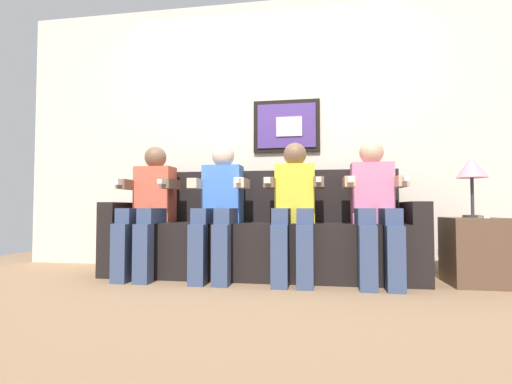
# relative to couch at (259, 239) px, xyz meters

# --- Properties ---
(ground_plane) EXTENTS (6.49, 6.49, 0.00)m
(ground_plane) POSITION_rel_couch_xyz_m (0.00, -0.33, -0.31)
(ground_plane) COLOR #8C6B4C
(back_wall_assembly) EXTENTS (4.99, 0.10, 2.60)m
(back_wall_assembly) POSITION_rel_couch_xyz_m (0.00, 0.44, 0.99)
(back_wall_assembly) COLOR beige
(back_wall_assembly) RESTS_ON ground_plane
(couch) EXTENTS (2.59, 0.58, 0.90)m
(couch) POSITION_rel_couch_xyz_m (0.00, 0.00, 0.00)
(couch) COLOR black
(couch) RESTS_ON ground_plane
(person_leftmost) EXTENTS (0.46, 0.56, 1.11)m
(person_leftmost) POSITION_rel_couch_xyz_m (-0.92, -0.17, 0.29)
(person_leftmost) COLOR #D8593F
(person_leftmost) RESTS_ON ground_plane
(person_left_center) EXTENTS (0.46, 0.56, 1.11)m
(person_left_center) POSITION_rel_couch_xyz_m (-0.30, -0.17, 0.29)
(person_left_center) COLOR #3F72CC
(person_left_center) RESTS_ON ground_plane
(person_right_center) EXTENTS (0.46, 0.56, 1.11)m
(person_right_center) POSITION_rel_couch_xyz_m (0.31, -0.17, 0.29)
(person_right_center) COLOR yellow
(person_right_center) RESTS_ON ground_plane
(person_rightmost) EXTENTS (0.46, 0.56, 1.11)m
(person_rightmost) POSITION_rel_couch_xyz_m (0.92, -0.17, 0.29)
(person_rightmost) COLOR pink
(person_rightmost) RESTS_ON ground_plane
(side_table_right) EXTENTS (0.40, 0.40, 0.50)m
(side_table_right) POSITION_rel_couch_xyz_m (1.64, -0.11, -0.06)
(side_table_right) COLOR brown
(side_table_right) RESTS_ON ground_plane
(table_lamp) EXTENTS (0.22, 0.22, 0.46)m
(table_lamp) POSITION_rel_couch_xyz_m (1.64, -0.10, 0.55)
(table_lamp) COLOR #333338
(table_lamp) RESTS_ON side_table_right
(spare_remote_on_table) EXTENTS (0.04, 0.13, 0.02)m
(spare_remote_on_table) POSITION_rel_couch_xyz_m (1.66, -0.21, 0.20)
(spare_remote_on_table) COLOR white
(spare_remote_on_table) RESTS_ON side_table_right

